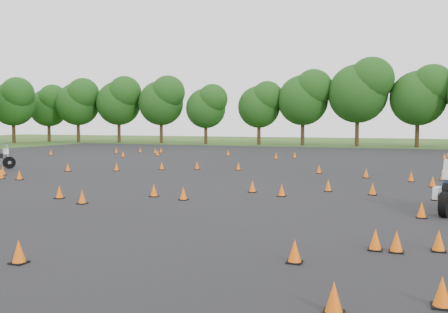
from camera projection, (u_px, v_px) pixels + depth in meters
ground at (188, 195)px, 18.90m from camera, size 140.00×140.00×0.00m
asphalt_pad at (238, 178)px, 24.54m from camera, size 62.00×62.00×0.00m
treeline at (343, 104)px, 51.09m from camera, size 86.91×32.07×10.63m
traffic_cones at (225, 175)px, 23.87m from camera, size 36.36×33.06×0.45m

